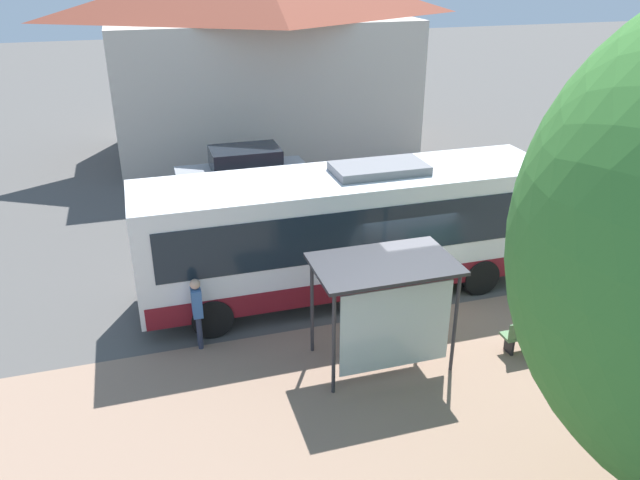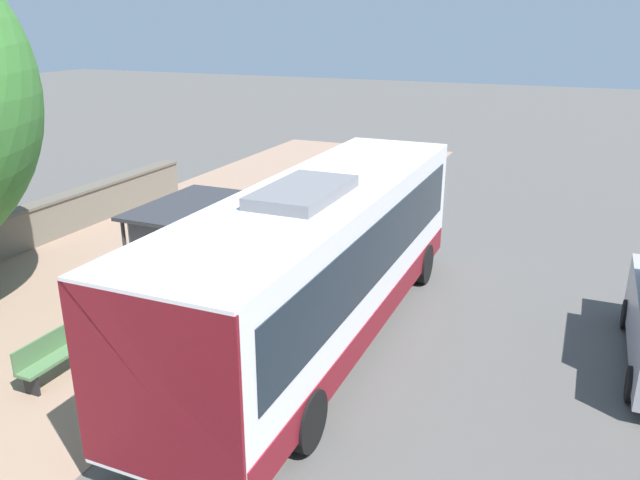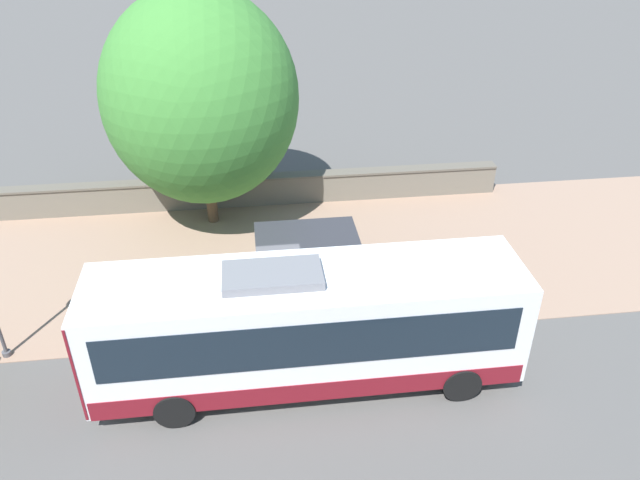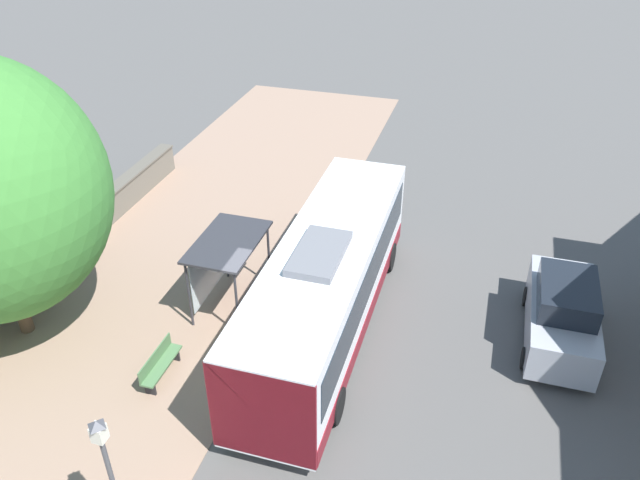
{
  "view_description": "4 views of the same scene",
  "coord_description": "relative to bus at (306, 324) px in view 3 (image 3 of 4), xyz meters",
  "views": [
    {
      "loc": [
        -12.48,
        6.18,
        8.38
      ],
      "look_at": [
        0.62,
        2.21,
        2.05
      ],
      "focal_mm": 35.0,
      "sensor_mm": 36.0,
      "label": 1
    },
    {
      "loc": [
        6.21,
        -9.61,
        6.32
      ],
      "look_at": [
        0.8,
        2.96,
        1.51
      ],
      "focal_mm": 35.0,
      "sensor_mm": 36.0,
      "label": 2
    },
    {
      "loc": [
        13.89,
        -0.03,
        11.84
      ],
      "look_at": [
        -1.25,
        1.85,
        2.56
      ],
      "focal_mm": 35.0,
      "sensor_mm": 36.0,
      "label": 3
    },
    {
      "loc": [
        5.62,
        -13.15,
        12.87
      ],
      "look_at": [
        0.47,
        4.17,
        1.27
      ],
      "focal_mm": 35.0,
      "sensor_mm": 36.0,
      "label": 4
    }
  ],
  "objects": [
    {
      "name": "stone_wall",
      "position": [
        -10.14,
        -1.15,
        -1.2
      ],
      "size": [
        0.6,
        20.0,
        1.21
      ],
      "color": "#6B6356",
      "rests_on": "ground"
    },
    {
      "name": "bus",
      "position": [
        0.0,
        0.0,
        0.0
      ],
      "size": [
        2.71,
        10.85,
        3.5
      ],
      "color": "white",
      "rests_on": "ground"
    },
    {
      "name": "ground_plane",
      "position": [
        -1.59,
        -1.15,
        -1.82
      ],
      "size": [
        120.0,
        120.0,
        0.0
      ],
      "primitive_type": "plane",
      "color": "#514F4C",
      "rests_on": "ground"
    },
    {
      "name": "shade_tree",
      "position": [
        -8.93,
        -2.67,
        3.06
      ],
      "size": [
        6.77,
        6.77,
        8.6
      ],
      "color": "brown",
      "rests_on": "ground"
    },
    {
      "name": "bus_shelter",
      "position": [
        -3.47,
        0.36,
        0.27
      ],
      "size": [
        1.87,
        3.02,
        2.48
      ],
      "color": "#2D2D33",
      "rests_on": "ground"
    },
    {
      "name": "sidewalk_plaza",
      "position": [
        -6.09,
        -1.15,
        -1.81
      ],
      "size": [
        9.0,
        44.0,
        0.02
      ],
      "color": "#937560",
      "rests_on": "ground"
    },
    {
      "name": "bench",
      "position": [
        -3.95,
        -3.27,
        -1.34
      ],
      "size": [
        0.4,
        1.74,
        0.88
      ],
      "color": "#4C7247",
      "rests_on": "ground"
    },
    {
      "name": "pedestrian",
      "position": [
        -1.6,
        4.17,
        -0.76
      ],
      "size": [
        0.34,
        0.24,
        1.79
      ],
      "color": "#2D3347",
      "rests_on": "ground"
    }
  ]
}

